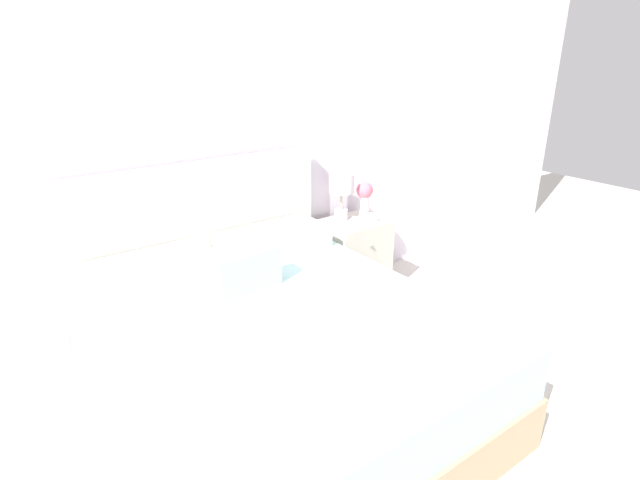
{
  "coord_description": "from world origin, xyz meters",
  "views": [
    {
      "loc": [
        -1.13,
        -2.85,
        1.82
      ],
      "look_at": [
        0.56,
        -0.54,
        0.68
      ],
      "focal_mm": 28.0,
      "sensor_mm": 36.0,
      "label": 1
    }
  ],
  "objects": [
    {
      "name": "flower_vase",
      "position": [
        1.24,
        -0.17,
        0.76
      ],
      "size": [
        0.12,
        0.12,
        0.27
      ],
      "color": "silver",
      "rests_on": "nightstand"
    },
    {
      "name": "ground_plane",
      "position": [
        0.0,
        0.0,
        0.0
      ],
      "size": [
        12.0,
        12.0,
        0.0
      ],
      "primitive_type": "plane",
      "color": "silver"
    },
    {
      "name": "table_lamp",
      "position": [
        1.05,
        -0.13,
        0.84
      ],
      "size": [
        0.18,
        0.18,
        0.35
      ],
      "color": "white",
      "rests_on": "nightstand"
    },
    {
      "name": "teacup",
      "position": [
        1.21,
        -0.31,
        0.62
      ],
      "size": [
        0.11,
        0.11,
        0.06
      ],
      "color": "white",
      "rests_on": "nightstand"
    },
    {
      "name": "nightstand",
      "position": [
        1.12,
        -0.2,
        0.3
      ],
      "size": [
        0.48,
        0.39,
        0.6
      ],
      "color": "silver",
      "rests_on": "ground_plane"
    },
    {
      "name": "bed",
      "position": [
        0.0,
        -0.91,
        0.3
      ],
      "size": [
        1.68,
        1.97,
        1.15
      ],
      "color": "tan",
      "rests_on": "ground_plane"
    },
    {
      "name": "wall_back",
      "position": [
        0.0,
        0.07,
        1.3
      ],
      "size": [
        8.0,
        0.06,
        2.6
      ],
      "color": "white",
      "rests_on": "ground_plane"
    }
  ]
}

